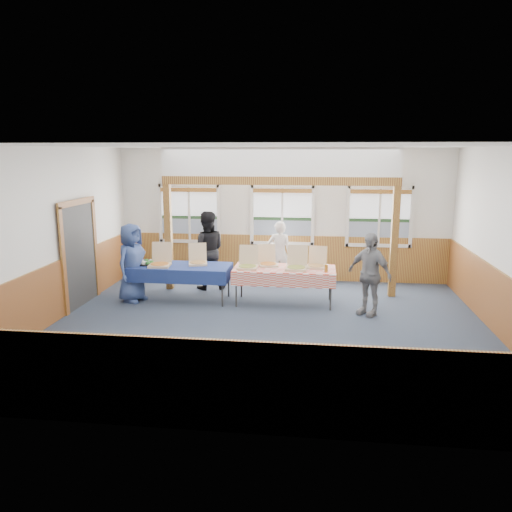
{
  "coord_description": "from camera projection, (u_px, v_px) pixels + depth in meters",
  "views": [
    {
      "loc": [
        0.82,
        -8.53,
        3.12
      ],
      "look_at": [
        -0.34,
        1.0,
        1.09
      ],
      "focal_mm": 35.0,
      "sensor_mm": 36.0,
      "label": 1
    }
  ],
  "objects": [
    {
      "name": "wainscot_right",
      "position": [
        502.0,
        306.0,
        8.44
      ],
      "size": [
        0.05,
        6.98,
        1.1
      ],
      "primitive_type": "cube",
      "color": "brown",
      "rests_on": "floor"
    },
    {
      "name": "window_left",
      "position": [
        189.0,
        211.0,
        12.31
      ],
      "size": [
        1.56,
        0.1,
        1.46
      ],
      "color": "silver",
      "rests_on": "wall_back"
    },
    {
      "name": "pizza_box_d",
      "position": [
        268.0,
        262.0,
        10.48
      ],
      "size": [
        0.48,
        0.54,
        0.41
      ],
      "rotation": [
        0.0,
        0.0,
        0.25
      ],
      "color": "#CDAC89",
      "rests_on": "table_right"
    },
    {
      "name": "post_left",
      "position": [
        169.0,
        237.0,
        11.3
      ],
      "size": [
        0.15,
        0.15,
        2.4
      ],
      "primitive_type": "cube",
      "color": "#5A2C14",
      "rests_on": "floor"
    },
    {
      "name": "pizza_box_e",
      "position": [
        296.0,
        266.0,
        10.15
      ],
      "size": [
        0.44,
        0.53,
        0.46
      ],
      "rotation": [
        0.0,
        0.0,
        -0.05
      ],
      "color": "#CDAC89",
      "rests_on": "table_right"
    },
    {
      "name": "table_left",
      "position": [
        180.0,
        268.0,
        10.52
      ],
      "size": [
        2.27,
        1.5,
        0.76
      ],
      "rotation": [
        0.0,
        0.0,
        -0.28
      ],
      "color": "#303030",
      "rests_on": "floor"
    },
    {
      "name": "post_right",
      "position": [
        394.0,
        242.0,
        10.71
      ],
      "size": [
        0.15,
        0.15,
        2.4
      ],
      "primitive_type": "cube",
      "color": "#5A2C14",
      "rests_on": "floor"
    },
    {
      "name": "wall_back",
      "position": [
        282.0,
        215.0,
        12.09
      ],
      "size": [
        8.0,
        0.0,
        8.0
      ],
      "primitive_type": "plane",
      "rotation": [
        1.57,
        0.0,
        0.0
      ],
      "color": "silver",
      "rests_on": "floor"
    },
    {
      "name": "woman_black",
      "position": [
        207.0,
        250.0,
        11.38
      ],
      "size": [
        1.01,
        0.86,
        1.8
      ],
      "primitive_type": "imported",
      "rotation": [
        0.0,
        0.0,
        3.38
      ],
      "color": "black",
      "rests_on": "floor"
    },
    {
      "name": "wall_left",
      "position": [
        52.0,
        235.0,
        9.17
      ],
      "size": [
        0.0,
        8.0,
        8.0
      ],
      "primitive_type": "plane",
      "rotation": [
        1.57,
        0.0,
        1.57
      ],
      "color": "silver",
      "rests_on": "floor"
    },
    {
      "name": "window_mid",
      "position": [
        282.0,
        212.0,
        12.03
      ],
      "size": [
        1.56,
        0.1,
        1.46
      ],
      "color": "silver",
      "rests_on": "wall_back"
    },
    {
      "name": "drink_glass",
      "position": [
        326.0,
        268.0,
        9.91
      ],
      "size": [
        0.07,
        0.07,
        0.15
      ],
      "primitive_type": "cylinder",
      "color": "#935D18",
      "rests_on": "table_right"
    },
    {
      "name": "pizza_box_b",
      "position": [
        198.0,
        261.0,
        10.61
      ],
      "size": [
        0.49,
        0.55,
        0.42
      ],
      "rotation": [
        0.0,
        0.0,
        0.25
      ],
      "color": "#CDAC89",
      "rests_on": "table_left"
    },
    {
      "name": "wainscot_left",
      "position": [
        58.0,
        290.0,
        9.38
      ],
      "size": [
        0.05,
        6.98,
        1.1
      ],
      "primitive_type": "cube",
      "color": "brown",
      "rests_on": "floor"
    },
    {
      "name": "woman_white",
      "position": [
        280.0,
        253.0,
        11.77
      ],
      "size": [
        0.56,
        0.37,
        1.52
      ],
      "primitive_type": "imported",
      "rotation": [
        0.0,
        0.0,
        3.13
      ],
      "color": "silver",
      "rests_on": "floor"
    },
    {
      "name": "person_grey",
      "position": [
        369.0,
        274.0,
        9.55
      ],
      "size": [
        0.98,
        0.91,
        1.62
      ],
      "primitive_type": "imported",
      "rotation": [
        0.0,
        0.0,
        -0.71
      ],
      "color": "gray",
      "rests_on": "floor"
    },
    {
      "name": "wainscot_back",
      "position": [
        282.0,
        257.0,
        12.28
      ],
      "size": [
        7.98,
        0.05,
        1.1
      ],
      "primitive_type": "cube",
      "color": "brown",
      "rests_on": "floor"
    },
    {
      "name": "cased_opening",
      "position": [
        79.0,
        255.0,
        10.15
      ],
      "size": [
        0.06,
        1.3,
        2.1
      ],
      "primitive_type": "cube",
      "color": "#303030",
      "rests_on": "wall_left"
    },
    {
      "name": "pizza_box_a",
      "position": [
        160.0,
        263.0,
        10.44
      ],
      "size": [
        0.47,
        0.56,
        0.47
      ],
      "rotation": [
        0.0,
        0.0,
        0.09
      ],
      "color": "#CDAC89",
      "rests_on": "table_left"
    },
    {
      "name": "table_right",
      "position": [
        284.0,
        270.0,
        10.28
      ],
      "size": [
        2.09,
        0.93,
        0.76
      ],
      "rotation": [
        0.0,
        0.0,
        -0.01
      ],
      "color": "#303030",
      "rests_on": "floor"
    },
    {
      "name": "cross_beam",
      "position": [
        279.0,
        181.0,
        10.74
      ],
      "size": [
        5.15,
        0.18,
        0.18
      ],
      "primitive_type": "cube",
      "color": "#5A2C14",
      "rests_on": "post_left"
    },
    {
      "name": "pizza_box_c",
      "position": [
        248.0,
        265.0,
        10.25
      ],
      "size": [
        0.41,
        0.5,
        0.44
      ],
      "rotation": [
        0.0,
        0.0,
        0.01
      ],
      "color": "#CDAC89",
      "rests_on": "table_right"
    },
    {
      "name": "pizza_box_f",
      "position": [
        316.0,
        264.0,
        10.32
      ],
      "size": [
        0.44,
        0.51,
        0.41
      ],
      "rotation": [
        0.0,
        0.0,
        -0.13
      ],
      "color": "#CDAC89",
      "rests_on": "table_right"
    },
    {
      "name": "ceiling",
      "position": [
        269.0,
        146.0,
        8.36
      ],
      "size": [
        8.0,
        8.0,
        0.0
      ],
      "primitive_type": "plane",
      "rotation": [
        3.14,
        0.0,
        0.0
      ],
      "color": "white",
      "rests_on": "wall_back"
    },
    {
      "name": "window_right",
      "position": [
        380.0,
        213.0,
        11.76
      ],
      "size": [
        1.56,
        0.1,
        1.46
      ],
      "color": "silver",
      "rests_on": "wall_back"
    },
    {
      "name": "wall_front",
      "position": [
        236.0,
        297.0,
        5.29
      ],
      "size": [
        8.0,
        0.0,
        8.0
      ],
      "primitive_type": "plane",
      "rotation": [
        -1.57,
        0.0,
        0.0
      ],
      "color": "silver",
      "rests_on": "floor"
    },
    {
      "name": "wall_right",
      "position": [
        510.0,
        245.0,
        8.22
      ],
      "size": [
        0.0,
        8.0,
        8.0
      ],
      "primitive_type": "plane",
      "rotation": [
        1.57,
        0.0,
        -1.57
      ],
      "color": "silver",
      "rests_on": "floor"
    },
    {
      "name": "man_blue",
      "position": [
        132.0,
        263.0,
        10.44
      ],
      "size": [
        0.75,
        0.93,
        1.65
      ],
      "primitive_type": "imported",
      "rotation": [
        0.0,
        0.0,
        1.26
      ],
      "color": "#344983",
      "rests_on": "floor"
    },
    {
      "name": "wainscot_front",
      "position": [
        238.0,
        387.0,
        5.53
      ],
      "size": [
        7.98,
        0.05,
        1.1
      ],
      "primitive_type": "cube",
      "color": "brown",
      "rests_on": "floor"
    },
    {
      "name": "veggie_tray",
      "position": [
        146.0,
        263.0,
        10.59
      ],
      "size": [
        0.42,
        0.42,
        0.1
      ],
      "color": "black",
      "rests_on": "table_left"
    },
    {
      "name": "floor",
      "position": [
        268.0,
        327.0,
        9.02
      ],
      "size": [
        8.0,
        8.0,
        0.0
      ],
      "primitive_type": "plane",
      "color": "#283341",
      "rests_on": "ground"
    }
  ]
}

